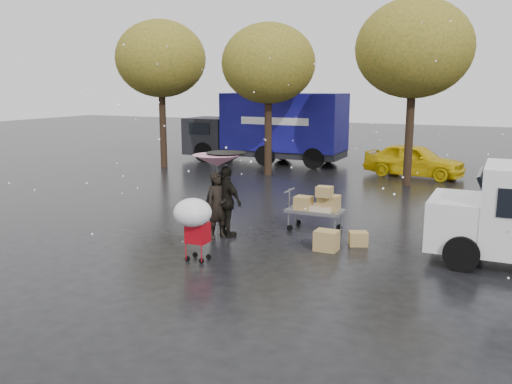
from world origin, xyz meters
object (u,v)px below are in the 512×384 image
at_px(blue_truck, 269,128).
at_px(yellow_taxi, 414,160).
at_px(vendor_cart, 318,205).
at_px(shopping_cart, 194,216).
at_px(person_black, 227,202).
at_px(person_pink, 218,205).

xyz_separation_m(blue_truck, yellow_taxi, (7.48, -1.40, -1.04)).
distance_m(vendor_cart, yellow_taxi, 10.28).
xyz_separation_m(shopping_cart, yellow_taxi, (2.51, 13.95, -0.34)).
bearing_deg(vendor_cart, blue_truck, 119.52).
bearing_deg(vendor_cart, person_black, -142.36).
bearing_deg(vendor_cart, yellow_taxi, 85.05).
height_order(person_pink, person_black, person_black).
distance_m(vendor_cart, blue_truck, 13.42).
distance_m(person_pink, vendor_cart, 2.74).
xyz_separation_m(person_black, shopping_cart, (0.35, -2.19, 0.13)).
xyz_separation_m(person_black, vendor_cart, (1.97, 1.52, -0.20)).
height_order(person_pink, blue_truck, blue_truck).
bearing_deg(person_black, shopping_cart, 121.31).
relative_size(person_pink, person_black, 0.92).
xyz_separation_m(person_black, yellow_taxi, (2.86, 11.76, -0.21)).
relative_size(vendor_cart, yellow_taxi, 0.36).
relative_size(vendor_cart, blue_truck, 0.18).
bearing_deg(yellow_taxi, person_black, 176.30).
bearing_deg(blue_truck, person_black, -70.66).
height_order(person_pink, vendor_cart, person_pink).
bearing_deg(shopping_cart, vendor_cart, 66.39).
bearing_deg(person_black, person_pink, 77.95).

